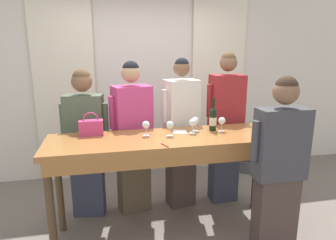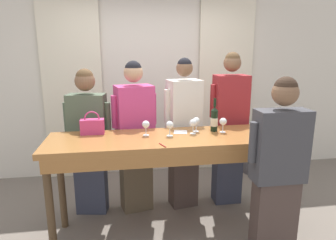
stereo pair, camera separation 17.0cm
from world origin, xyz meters
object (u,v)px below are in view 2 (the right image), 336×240
object	(u,v)px
guest_cream_sweater	(184,133)
host_pouring	(278,171)
tasting_bar	(169,149)
wine_glass_front_mid	(196,121)
handbag	(92,126)
potted_plant	(254,152)
wine_glass_center_mid	(223,122)
wine_bottle	(214,119)
wine_glass_center_left	(146,125)
wine_glass_center_right	(193,123)
guest_striped_shirt	(229,128)
guest_olive_jacket	(89,140)
wine_glass_front_left	(170,125)
guest_pink_top	(135,137)
wine_glass_front_right	(264,128)

from	to	relation	value
guest_cream_sweater	host_pouring	size ratio (longest dim) A/B	1.07
tasting_bar	wine_glass_front_mid	size ratio (longest dim) A/B	15.69
handbag	potted_plant	xyz separation A→B (m)	(2.26, 1.10, -0.78)
tasting_bar	wine_glass_center_mid	bearing A→B (deg)	9.57
wine_bottle	wine_glass_center_mid	size ratio (longest dim) A/B	2.30
wine_bottle	wine_glass_center_left	xyz separation A→B (m)	(-0.71, -0.05, -0.02)
tasting_bar	wine_glass_center_right	bearing A→B (deg)	19.17
wine_glass_front_mid	potted_plant	size ratio (longest dim) A/B	0.23
guest_cream_sweater	potted_plant	size ratio (longest dim) A/B	2.73
guest_cream_sweater	guest_striped_shirt	bearing A→B (deg)	-0.00
wine_glass_center_mid	guest_olive_jacket	xyz separation A→B (m)	(-1.39, 0.47, -0.27)
handbag	wine_glass_front_left	distance (m)	0.77
wine_glass_center_left	potted_plant	world-z (taller)	wine_glass_center_left
guest_olive_jacket	wine_glass_center_left	bearing A→B (deg)	-37.20
wine_glass_center_mid	wine_glass_front_mid	bearing A→B (deg)	165.92
wine_glass_front_mid	guest_striped_shirt	world-z (taller)	guest_striped_shirt
wine_glass_front_left	wine_glass_center_right	size ratio (longest dim) A/B	1.00
wine_glass_front_mid	tasting_bar	bearing A→B (deg)	-151.98
wine_glass_front_mid	host_pouring	bearing A→B (deg)	-52.25
wine_glass_center_right	host_pouring	distance (m)	0.91
guest_striped_shirt	wine_bottle	bearing A→B (deg)	-128.03
wine_bottle	wine_glass_center_right	world-z (taller)	wine_bottle
potted_plant	wine_glass_front_left	bearing A→B (deg)	-139.47
wine_glass_center_left	wine_glass_front_mid	bearing A→B (deg)	6.60
guest_olive_jacket	potted_plant	xyz separation A→B (m)	(2.34, 0.78, -0.54)
wine_glass_center_right	host_pouring	size ratio (longest dim) A/B	0.09
wine_bottle	potted_plant	size ratio (longest dim) A/B	0.53
guest_pink_top	guest_striped_shirt	world-z (taller)	guest_striped_shirt
wine_glass_front_left	guest_cream_sweater	bearing A→B (deg)	64.27
wine_bottle	wine_glass_front_left	size ratio (longest dim) A/B	2.30
wine_glass_front_left	wine_glass_front_right	bearing A→B (deg)	-14.70
wine_glass_front_left	guest_olive_jacket	distance (m)	1.02
wine_glass_center_left	host_pouring	distance (m)	1.27
wine_glass_front_right	wine_glass_front_left	bearing A→B (deg)	165.30
wine_glass_front_right	potted_plant	xyz separation A→B (m)	(0.65, 1.52, -0.81)
wine_glass_center_mid	wine_glass_center_right	distance (m)	0.31
wine_glass_center_mid	guest_cream_sweater	xyz separation A→B (m)	(-0.31, 0.47, -0.24)
wine_glass_front_right	guest_striped_shirt	bearing A→B (deg)	94.66
wine_bottle	guest_olive_jacket	size ratio (longest dim) A/B	0.21
wine_glass_center_mid	wine_glass_center_right	bearing A→B (deg)	-178.66
wine_glass_front_left	guest_cream_sweater	world-z (taller)	guest_cream_sweater
wine_bottle	handbag	distance (m)	1.23
handbag	wine_glass_center_mid	world-z (taller)	handbag
wine_bottle	wine_glass_front_left	world-z (taller)	wine_bottle
guest_cream_sweater	host_pouring	xyz separation A→B (m)	(0.59, -1.10, -0.04)
guest_striped_shirt	potted_plant	world-z (taller)	guest_striped_shirt
wine_bottle	guest_olive_jacket	bearing A→B (deg)	162.75
wine_glass_front_right	wine_glass_center_right	world-z (taller)	same
guest_striped_shirt	potted_plant	bearing A→B (deg)	47.51
guest_olive_jacket	wine_glass_center_right	bearing A→B (deg)	-23.71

